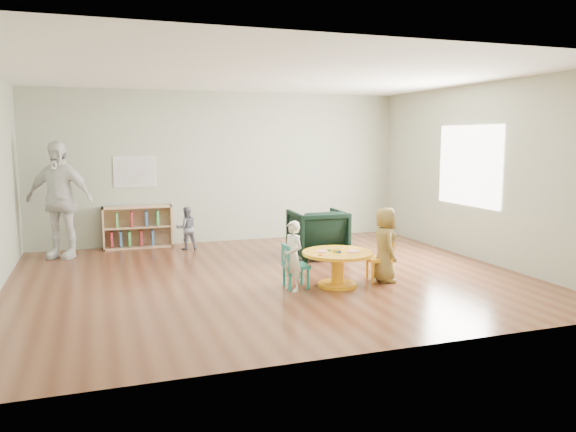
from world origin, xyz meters
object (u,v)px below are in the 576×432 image
at_px(activity_table, 338,262).
at_px(armchair, 318,233).
at_px(adult_caretaker, 59,200).
at_px(toddler, 187,228).
at_px(kid_chair_right, 382,257).
at_px(child_left, 293,256).
at_px(child_right, 385,245).
at_px(kid_chair_left, 293,265).
at_px(bookshelf, 137,227).

xyz_separation_m(activity_table, armchair, (0.44, 1.80, 0.07)).
bearing_deg(adult_caretaker, toddler, 26.08).
distance_m(kid_chair_right, child_left, 1.35).
bearing_deg(activity_table, adult_caretaker, 138.56).
bearing_deg(adult_caretaker, child_right, -10.73).
relative_size(activity_table, kid_chair_right, 1.55).
height_order(child_left, adult_caretaker, adult_caretaker).
bearing_deg(kid_chair_left, kid_chair_right, 89.76).
height_order(kid_chair_right, bookshelf, bookshelf).
bearing_deg(kid_chair_right, adult_caretaker, 64.74).
height_order(armchair, child_right, child_right).
height_order(bookshelf, adult_caretaker, adult_caretaker).
xyz_separation_m(kid_chair_left, toddler, (-0.90, 3.04, 0.07)).
height_order(kid_chair_left, child_left, child_left).
bearing_deg(adult_caretaker, armchair, 7.05).
distance_m(activity_table, bookshelf, 4.29).
height_order(kid_chair_left, toddler, toddler).
xyz_separation_m(bookshelf, toddler, (0.81, -0.47, 0.01)).
bearing_deg(activity_table, armchair, 76.18).
bearing_deg(armchair, kid_chair_left, 61.40).
relative_size(kid_chair_right, bookshelf, 0.50).
bearing_deg(activity_table, child_right, 1.68).
height_order(kid_chair_right, child_right, child_right).
bearing_deg(kid_chair_right, bookshelf, 50.78).
relative_size(kid_chair_right, child_right, 0.59).
bearing_deg(armchair, child_left, 62.08).
bearing_deg(bookshelf, child_right, -50.08).
bearing_deg(child_left, armchair, 130.43).
relative_size(child_right, toddler, 1.35).
bearing_deg(child_right, kid_chair_right, 7.48).
bearing_deg(activity_table, bookshelf, 122.49).
xyz_separation_m(kid_chair_right, armchair, (-0.27, 1.72, 0.07)).
distance_m(armchair, child_left, 2.11).
height_order(bookshelf, armchair, armchair).
bearing_deg(toddler, child_left, 101.80).
relative_size(child_right, adult_caretaker, 0.53).
bearing_deg(bookshelf, child_left, -65.26).
bearing_deg(armchair, adult_caretaker, -15.60).
distance_m(kid_chair_right, armchair, 1.74).
height_order(armchair, adult_caretaker, adult_caretaker).
height_order(kid_chair_left, kid_chair_right, kid_chair_right).
bearing_deg(adult_caretaker, kid_chair_right, -10.16).
relative_size(bookshelf, toddler, 1.58).
height_order(bookshelf, child_right, child_right).
distance_m(toddler, adult_caretaker, 2.13).
bearing_deg(child_right, activity_table, 101.64).
height_order(kid_chair_right, child_left, child_left).
xyz_separation_m(kid_chair_right, adult_caretaker, (-4.25, 3.04, 0.63)).
bearing_deg(child_left, activity_table, 72.00).
xyz_separation_m(child_left, adult_caretaker, (-2.91, 3.13, 0.51)).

